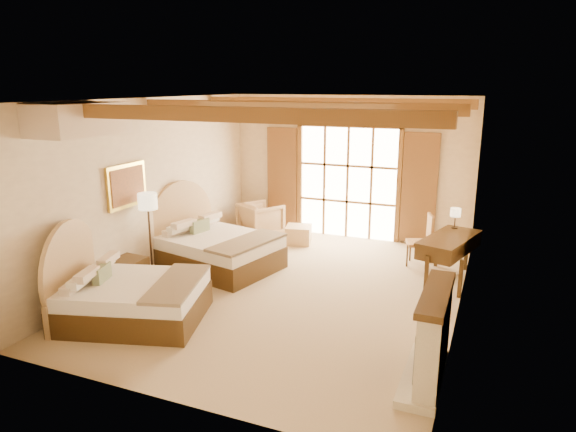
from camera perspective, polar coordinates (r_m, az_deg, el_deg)
The scene contains 19 objects.
floor at distance 8.94m, azimuth 0.23°, elevation -8.11°, with size 7.00×7.00×0.00m, color #CBB28A.
wall_back at distance 11.71m, azimuth 6.75°, elevation 5.36°, with size 5.50×5.50×0.00m, color beige.
wall_left at distance 9.81m, azimuth -14.83°, elevation 3.21°, with size 7.00×7.00×0.00m, color beige.
wall_right at distance 7.87m, azimuth 19.13°, elevation 0.19°, with size 7.00×7.00×0.00m, color beige.
ceiling at distance 8.26m, azimuth 0.26°, elevation 12.86°, with size 7.00×7.00×0.00m, color #B87C3D.
ceiling_beams at distance 8.26m, azimuth 0.26°, elevation 12.03°, with size 5.39×4.60×0.18m, color brown, non-canonical shape.
french_doors at distance 11.72m, azimuth 6.62°, elevation 3.63°, with size 3.95×0.08×2.60m.
fireplace at distance 6.37m, azimuth 15.67°, elevation -13.38°, with size 0.46×1.40×1.16m.
painting at distance 9.18m, azimuth -17.46°, elevation 3.23°, with size 0.06×0.95×0.75m.
canopy_valance at distance 7.91m, azimuth -22.22°, elevation 9.93°, with size 0.70×1.40×0.45m, color #FBE1C3.
bed_near at distance 8.12m, azimuth -17.61°, elevation -8.19°, with size 2.39×2.00×1.32m.
bed_far at distance 9.95m, azimuth -8.47°, elevation -3.31°, with size 2.43×2.02×1.39m.
nightstand at distance 9.10m, azimuth -17.24°, elevation -6.34°, with size 0.50×0.50×0.60m, color #442C11.
floor_lamp at distance 9.33m, azimuth -15.30°, elevation 1.02°, with size 0.33×0.33×1.58m.
armchair at distance 11.89m, azimuth -3.05°, elevation -0.39°, with size 0.83×0.86×0.78m, color tan.
ottoman at distance 11.37m, azimuth 1.18°, elevation -2.07°, with size 0.54×0.54×0.39m, color tan.
desk at distance 9.60m, azimuth 17.36°, elevation -4.37°, with size 1.05×1.65×0.82m.
desk_chair at distance 10.30m, azimuth 14.42°, elevation -3.63°, with size 0.57×0.56×1.01m.
desk_lamp at distance 9.98m, azimuth 18.12°, elevation 0.30°, with size 0.19×0.19×0.38m.
Camera 1 is at (3.12, -7.64, 3.43)m, focal length 32.00 mm.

